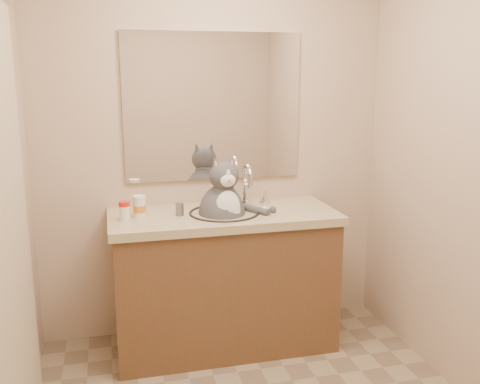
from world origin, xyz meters
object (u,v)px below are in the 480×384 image
grey_canister (180,209)px  pill_bottle_redcap (125,211)px  pill_bottle_orange (140,207)px  cat (223,211)px

grey_canister → pill_bottle_redcap: bearing=-174.7°
pill_bottle_orange → grey_canister: (0.23, -0.02, -0.02)m
pill_bottle_orange → cat: bearing=-5.3°
cat → pill_bottle_orange: (-0.48, 0.04, 0.04)m
pill_bottle_orange → grey_canister: bearing=-5.4°
pill_bottle_redcap → pill_bottle_orange: (0.09, 0.05, 0.01)m
pill_bottle_orange → grey_canister: 0.23m
cat → pill_bottle_redcap: cat is taller
pill_bottle_orange → pill_bottle_redcap: bearing=-149.7°
cat → pill_bottle_orange: bearing=167.5°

